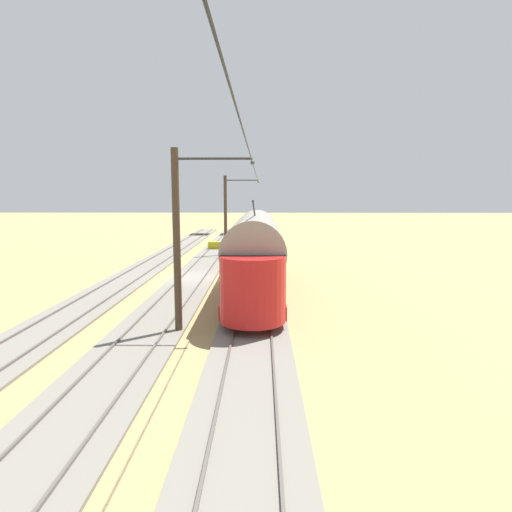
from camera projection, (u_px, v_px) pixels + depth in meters
name	position (u px, v px, depth m)	size (l,w,h in m)	color
ground_plane	(193.00, 279.00, 27.59)	(220.00, 220.00, 0.00)	#9E8956
track_streetcar_siding	(257.00, 277.00, 27.83)	(2.80, 80.00, 0.18)	slate
track_adjacent_siding	(194.00, 277.00, 27.89)	(2.80, 80.00, 0.18)	slate
track_third_siding	(132.00, 277.00, 27.95)	(2.80, 80.00, 0.18)	slate
vintage_streetcar	(255.00, 252.00, 23.17)	(2.65, 16.08, 4.90)	red
catenary_pole_foreground	(226.00, 214.00, 37.71)	(3.08, 0.28, 7.00)	#423323
catenary_pole_mid_near	(179.00, 238.00, 16.23)	(3.08, 0.28, 7.00)	#423323
overhead_wire_run	(233.00, 106.00, 5.90)	(2.88, 69.05, 0.18)	black
track_end_bumper	(217.00, 246.00, 42.27)	(1.80, 0.60, 0.80)	#B2A519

